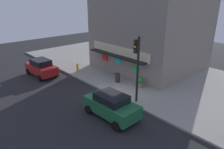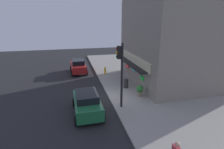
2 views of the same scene
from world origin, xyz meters
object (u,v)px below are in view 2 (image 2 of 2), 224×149
parked_car_red (78,66)px  parked_car_green (87,103)px  fire_hydrant (105,70)px  traffic_light (121,68)px  trash_can (126,83)px  potted_plant_by_doorway (140,90)px

parked_car_red → parked_car_green: bearing=0.2°
fire_hydrant → traffic_light: bearing=-3.7°
trash_can → parked_car_red: (-7.01, -4.42, 0.29)m
potted_plant_by_doorway → parked_car_red: (-9.26, -5.03, 0.15)m
fire_hydrant → parked_car_red: (-1.81, -3.29, 0.31)m
potted_plant_by_doorway → parked_car_red: parked_car_red is taller
traffic_light → parked_car_green: bearing=-87.3°
fire_hydrant → parked_car_green: size_ratio=0.22×
trash_can → parked_car_red: bearing=-147.8°
trash_can → parked_car_red: size_ratio=0.22×
potted_plant_by_doorway → parked_car_red: size_ratio=0.26×
trash_can → potted_plant_by_doorway: potted_plant_by_doorway is taller
fire_hydrant → trash_can: size_ratio=0.99×
potted_plant_by_doorway → parked_car_green: parked_car_green is taller
traffic_light → trash_can: traffic_light is taller
potted_plant_by_doorway → traffic_light: bearing=-55.6°
parked_car_red → trash_can: bearing=32.2°
parked_car_green → fire_hydrant: bearing=160.5°
parked_car_green → parked_car_red: parked_car_red is taller
fire_hydrant → parked_car_red: 3.76m
traffic_light → parked_car_red: 11.47m
potted_plant_by_doorway → parked_car_green: 5.27m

